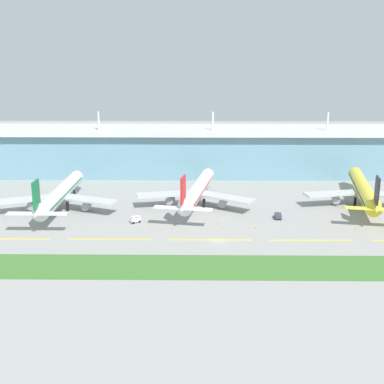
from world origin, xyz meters
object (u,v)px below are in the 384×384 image
at_px(airliner_middle, 197,191).
at_px(safety_cone_right_wingtip, 217,224).
at_px(baggage_cart, 135,219).
at_px(safety_cone_nose_front, 172,228).
at_px(airliner_far, 364,190).
at_px(safety_cone_left_wingtip, 256,228).
at_px(airliner_near, 60,194).
at_px(pushback_tug, 278,216).

bearing_deg(airliner_middle, safety_cone_right_wingtip, -71.77).
distance_m(baggage_cart, safety_cone_nose_front, 15.42).
height_order(airliner_far, baggage_cart, airliner_far).
height_order(safety_cone_nose_front, safety_cone_right_wingtip, same).
xyz_separation_m(safety_cone_left_wingtip, safety_cone_right_wingtip, (-13.49, 4.47, 0.00)).
bearing_deg(safety_cone_left_wingtip, safety_cone_right_wingtip, 161.67).
relative_size(airliner_near, safety_cone_nose_front, 92.23).
bearing_deg(safety_cone_nose_front, baggage_cart, 154.06).
relative_size(airliner_near, safety_cone_right_wingtip, 92.23).
height_order(baggage_cart, pushback_tug, baggage_cart).
distance_m(airliner_near, safety_cone_left_wingtip, 78.46).
xyz_separation_m(airliner_near, baggage_cart, (31.64, -15.46, -5.19)).
height_order(airliner_near, pushback_tug, airliner_near).
xyz_separation_m(airliner_near, pushback_tug, (84.87, -10.03, -5.35)).
bearing_deg(baggage_cart, safety_cone_left_wingtip, -7.84).
bearing_deg(safety_cone_nose_front, safety_cone_right_wingtip, 17.76).
relative_size(safety_cone_left_wingtip, safety_cone_right_wingtip, 1.00).
bearing_deg(safety_cone_right_wingtip, pushback_tug, 16.74).
height_order(airliner_middle, safety_cone_nose_front, airliner_middle).
relative_size(pushback_tug, safety_cone_left_wingtip, 6.48).
height_order(safety_cone_left_wingtip, safety_cone_nose_front, same).
xyz_separation_m(airliner_middle, safety_cone_nose_front, (-8.72, -28.07, -6.10)).
relative_size(airliner_near, baggage_cart, 16.19).
relative_size(airliner_far, safety_cone_right_wingtip, 96.29).
height_order(airliner_middle, baggage_cart, airliner_middle).
bearing_deg(airliner_near, airliner_far, 3.67).
distance_m(airliner_near, airliner_middle, 54.51).
distance_m(baggage_cart, safety_cone_left_wingtip, 44.00).
distance_m(baggage_cart, pushback_tug, 53.51).
xyz_separation_m(airliner_middle, baggage_cart, (-22.56, -21.34, -5.19)).
distance_m(airliner_middle, baggage_cart, 31.48).
bearing_deg(airliner_far, safety_cone_right_wingtip, -157.66).
xyz_separation_m(pushback_tug, safety_cone_right_wingtip, (-23.14, -6.96, -0.75)).
bearing_deg(safety_cone_right_wingtip, safety_cone_nose_front, -162.24).
relative_size(airliner_middle, safety_cone_left_wingtip, 90.84).
height_order(airliner_far, safety_cone_left_wingtip, airliner_far).
bearing_deg(pushback_tug, airliner_near, 173.26).
bearing_deg(airliner_near, safety_cone_nose_front, -26.02).
distance_m(airliner_far, pushback_tug, 41.65).
bearing_deg(airliner_near, safety_cone_right_wingtip, -15.39).
bearing_deg(safety_cone_right_wingtip, airliner_far, 22.34).
relative_size(airliner_near, airliner_middle, 1.02).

